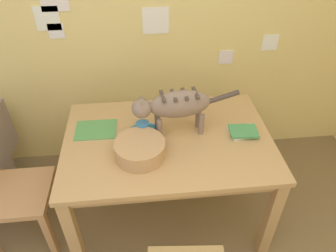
% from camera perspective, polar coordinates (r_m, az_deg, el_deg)
% --- Properties ---
extents(wall_rear, '(4.29, 0.11, 2.50)m').
position_cam_1_polar(wall_rear, '(2.45, -4.32, 18.93)').
color(wall_rear, '#EFD477').
rests_on(wall_rear, ground_plane).
extents(dining_table, '(1.33, 0.90, 0.74)m').
position_cam_1_polar(dining_table, '(2.09, 0.00, -4.03)').
color(dining_table, tan).
rests_on(dining_table, ground_plane).
extents(cat, '(0.67, 0.17, 0.31)m').
position_cam_1_polar(cat, '(1.94, 1.20, 3.66)').
color(cat, '#856D58').
rests_on(cat, dining_table).
extents(saucer_bowl, '(0.21, 0.21, 0.03)m').
position_cam_1_polar(saucer_bowl, '(2.04, -4.46, -1.62)').
color(saucer_bowl, teal).
rests_on(saucer_bowl, dining_table).
extents(coffee_mug, '(0.13, 0.08, 0.08)m').
position_cam_1_polar(coffee_mug, '(2.00, -4.44, -0.39)').
color(coffee_mug, '#3881BD').
rests_on(coffee_mug, saucer_bowl).
extents(magazine, '(0.27, 0.21, 0.01)m').
position_cam_1_polar(magazine, '(2.15, -12.82, -0.64)').
color(magazine, '#51974C').
rests_on(magazine, dining_table).
extents(book_stack, '(0.19, 0.16, 0.03)m').
position_cam_1_polar(book_stack, '(2.11, 13.35, -0.96)').
color(book_stack, silver).
rests_on(book_stack, dining_table).
extents(wicker_basket, '(0.30, 0.30, 0.10)m').
position_cam_1_polar(wicker_basket, '(1.88, -5.07, -4.13)').
color(wicker_basket, tan).
rests_on(wicker_basket, dining_table).
extents(wooden_chair_far, '(0.42, 0.42, 0.93)m').
position_cam_1_polar(wooden_chair_far, '(2.35, -26.55, -10.47)').
color(wooden_chair_far, tan).
rests_on(wooden_chair_far, ground_plane).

